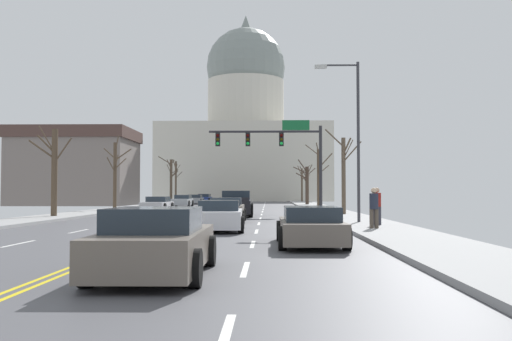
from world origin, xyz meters
TOP-DOWN VIEW (x-y plane):
  - ground at (0.00, -0.00)m, footprint 20.00×180.00m
  - signal_gantry at (4.72, 13.45)m, footprint 7.91×0.41m
  - street_lamp_right at (7.93, 1.06)m, footprint 2.10×0.24m
  - capitol_building at (0.00, 70.87)m, footprint 28.30×20.90m
  - pickup_truck_near_00 at (1.90, 10.09)m, footprint 2.27×5.57m
  - sedan_near_01 at (1.82, 3.29)m, footprint 1.99×4.49m
  - sedan_near_02 at (2.03, -2.94)m, footprint 2.06×4.47m
  - sedan_near_03 at (5.19, -8.86)m, footprint 1.93×4.53m
  - sedan_near_04 at (1.87, -14.62)m, footprint 2.01×4.23m
  - sedan_oncoming_00 at (-5.14, 20.06)m, footprint 2.18×4.51m
  - sedan_oncoming_01 at (-5.02, 32.49)m, footprint 1.94×4.36m
  - sedan_oncoming_02 at (-5.34, 44.33)m, footprint 2.06×4.24m
  - sedan_oncoming_03 at (-5.26, 54.02)m, footprint 2.06×4.70m
  - flank_building_00 at (-18.09, 37.43)m, footprint 13.19×9.56m
  - bare_tree_00 at (8.76, 53.63)m, footprint 1.86×2.69m
  - bare_tree_01 at (-8.14, 18.26)m, footprint 2.14×2.14m
  - bare_tree_02 at (8.62, 25.99)m, footprint 2.45×1.72m
  - bare_tree_03 at (-8.78, 50.47)m, footprint 1.66×1.76m
  - bare_tree_04 at (8.74, 10.09)m, footprint 2.30×1.42m
  - bare_tree_05 at (-8.56, 6.94)m, footprint 2.36×0.93m
  - bare_tree_06 at (8.20, 36.26)m, footprint 2.56×2.64m
  - bare_tree_07 at (-8.64, 45.96)m, footprint 2.74×2.05m
  - pedestrian_00 at (8.04, -3.47)m, footprint 0.35×0.34m
  - pedestrian_01 at (8.59, -1.28)m, footprint 0.35×0.34m

SIDE VIEW (x-z plane):
  - ground at x=0.00m, z-range -0.08..0.12m
  - sedan_oncoming_00 at x=-5.14m, z-range -0.03..1.11m
  - sedan_near_03 at x=5.19m, z-range -0.03..1.11m
  - sedan_oncoming_02 at x=-5.34m, z-range -0.03..1.14m
  - sedan_oncoming_03 at x=-5.26m, z-range -0.03..1.17m
  - sedan_oncoming_01 at x=-5.02m, z-range -0.03..1.17m
  - sedan_near_02 at x=2.03m, z-range -0.03..1.18m
  - sedan_near_01 at x=1.82m, z-range -0.03..1.21m
  - sedan_near_04 at x=1.87m, z-range -0.04..1.23m
  - pickup_truck_near_00 at x=1.90m, z-range -0.08..1.53m
  - pedestrian_00 at x=8.04m, z-range 0.22..1.79m
  - pedestrian_01 at x=8.59m, z-range 0.22..1.81m
  - bare_tree_06 at x=8.20m, z-range -0.06..4.97m
  - bare_tree_00 at x=8.76m, z-range 0.14..5.37m
  - bare_tree_05 at x=-8.56m, z-range 0.17..5.47m
  - bare_tree_04 at x=8.74m, z-range 0.11..5.52m
  - bare_tree_02 at x=8.62m, z-range 0.02..5.92m
  - bare_tree_01 at x=-8.14m, z-range 0.11..5.88m
  - bare_tree_03 at x=-8.78m, z-range 0.19..6.11m
  - bare_tree_07 at x=-8.64m, z-range 0.18..6.16m
  - flank_building_00 at x=-18.09m, z-range 0.04..8.73m
  - street_lamp_right at x=7.93m, z-range 0.84..8.39m
  - signal_gantry at x=4.72m, z-range 1.54..7.95m
  - capitol_building at x=0.00m, z-range -4.82..27.80m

